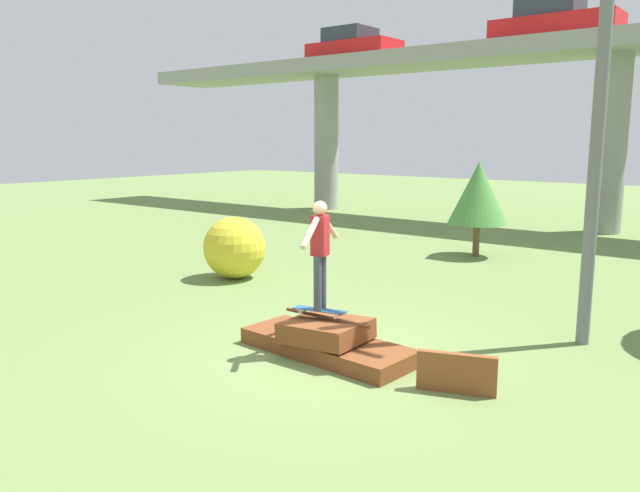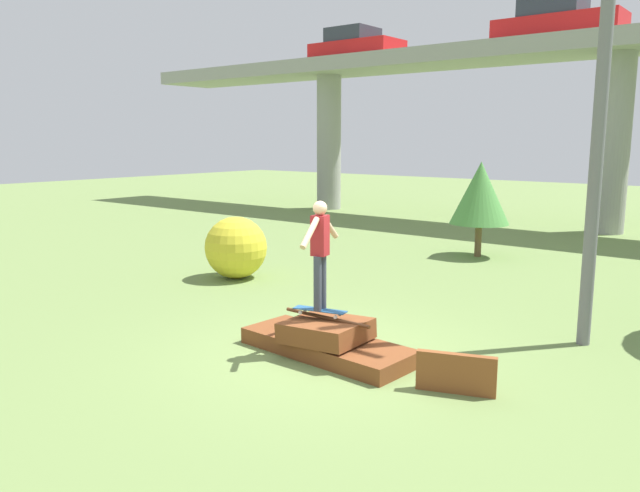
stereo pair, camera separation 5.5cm
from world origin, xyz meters
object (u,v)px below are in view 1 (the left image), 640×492
(car_on_overpass_mid, at_px, (554,23))
(tree_behind_left, at_px, (478,193))
(skateboard, at_px, (320,310))
(skater, at_px, (320,247))
(bush_yellow_flowering, at_px, (235,248))
(car_on_overpass_left, at_px, (353,46))
(utility_pole, at_px, (601,82))

(car_on_overpass_mid, distance_m, tree_behind_left, 9.14)
(skateboard, relative_size, skater, 0.52)
(skater, bearing_deg, bush_yellow_flowering, 149.13)
(car_on_overpass_left, bearing_deg, car_on_overpass_mid, 3.91)
(skater, distance_m, car_on_overpass_left, 19.55)
(skater, xyz_separation_m, car_on_overpass_left, (-10.46, 15.57, 5.49))
(skateboard, bearing_deg, bush_yellow_flowering, 149.13)
(car_on_overpass_mid, relative_size, tree_behind_left, 1.67)
(car_on_overpass_left, relative_size, tree_behind_left, 1.51)
(tree_behind_left, bearing_deg, car_on_overpass_left, 143.16)
(skateboard, xyz_separation_m, utility_pole, (2.98, 2.94, 3.36))
(tree_behind_left, bearing_deg, bush_yellow_flowering, -118.35)
(car_on_overpass_mid, height_order, utility_pole, car_on_overpass_mid)
(car_on_overpass_left, distance_m, car_on_overpass_mid, 8.31)
(car_on_overpass_left, bearing_deg, skateboard, -56.11)
(car_on_overpass_mid, bearing_deg, skater, -82.36)
(skateboard, height_order, bush_yellow_flowering, bush_yellow_flowering)
(skater, bearing_deg, tree_behind_left, 99.58)
(skateboard, bearing_deg, car_on_overpass_mid, 97.64)
(car_on_overpass_left, bearing_deg, utility_pole, -43.22)
(utility_pole, bearing_deg, skater, -135.45)
(car_on_overpass_left, height_order, utility_pole, car_on_overpass_left)
(car_on_overpass_left, distance_m, bush_yellow_flowering, 15.36)
(tree_behind_left, bearing_deg, utility_pole, -52.89)
(car_on_overpass_left, xyz_separation_m, car_on_overpass_mid, (8.29, 0.57, 0.10))
(skater, bearing_deg, skateboard, 90.00)
(skateboard, relative_size, utility_pole, 0.11)
(skater, relative_size, utility_pole, 0.21)
(car_on_overpass_left, height_order, bush_yellow_flowering, car_on_overpass_left)
(utility_pole, distance_m, tree_behind_left, 7.76)
(utility_pole, xyz_separation_m, bush_yellow_flowering, (-7.73, -0.10, -3.31))
(car_on_overpass_mid, bearing_deg, skateboard, -82.36)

